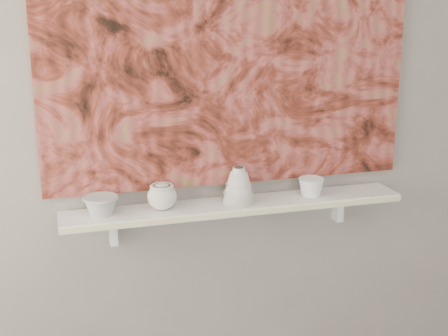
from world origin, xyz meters
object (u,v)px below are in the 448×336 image
object	(u,v)px
painting	(230,48)
bowl_white	(311,187)
shelf	(236,206)
bowl_grey	(101,205)
cup_cream	(162,197)
bell_vessel	(239,185)

from	to	relation	value
painting	bowl_white	size ratio (longest dim) A/B	14.06
shelf	painting	world-z (taller)	painting
bowl_grey	bowl_white	bearing A→B (deg)	0.00
shelf	painting	xyz separation A→B (m)	(0.00, 0.08, 0.62)
cup_cream	bowl_white	distance (m)	0.63
painting	bell_vessel	size ratio (longest dim) A/B	10.21
bell_vessel	bowl_white	xyz separation A→B (m)	(0.32, 0.00, -0.03)
painting	bell_vessel	distance (m)	0.54
painting	shelf	bearing A→B (deg)	-90.00
painting	bowl_white	bearing A→B (deg)	-13.74
cup_cream	bell_vessel	bearing A→B (deg)	0.00
shelf	bowl_grey	world-z (taller)	bowl_grey
painting	cup_cream	size ratio (longest dim) A/B	13.04
painting	bowl_grey	size ratio (longest dim) A/B	11.04
bowl_grey	bowl_white	world-z (taller)	bowl_grey
shelf	bowl_white	world-z (taller)	bowl_white
shelf	bowl_grey	distance (m)	0.54
shelf	painting	size ratio (longest dim) A/B	0.93
shelf	cup_cream	xyz separation A→B (m)	(-0.30, 0.00, 0.07)
bell_vessel	painting	bearing A→B (deg)	98.91
shelf	cup_cream	size ratio (longest dim) A/B	12.17
painting	bowl_grey	distance (m)	0.79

